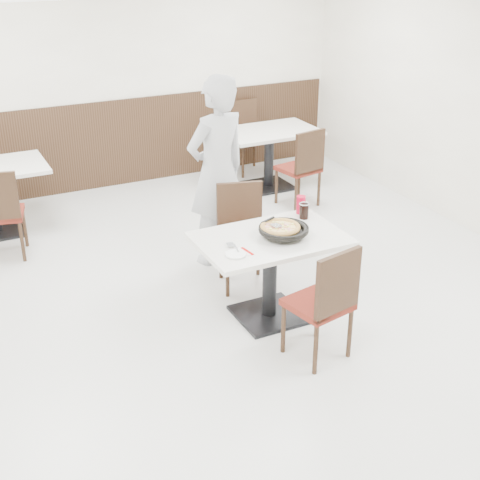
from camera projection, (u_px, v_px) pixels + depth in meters
name	position (u px, v px, depth m)	size (l,w,h in m)	color
floor	(242.00, 305.00, 5.91)	(7.00, 7.00, 0.00)	beige
wall_back	(115.00, 75.00, 8.17)	(6.00, 0.04, 2.80)	beige
wainscot_back	(121.00, 143.00, 8.51)	(5.90, 0.03, 1.10)	black
main_table	(270.00, 278.00, 5.59)	(1.20, 0.80, 0.75)	beige
chair_near	(318.00, 301.00, 5.03)	(0.42, 0.42, 0.95)	black
chair_far	(243.00, 239.00, 6.05)	(0.42, 0.42, 0.95)	black
trivet	(278.00, 232.00, 5.47)	(0.11, 0.11, 0.04)	black
pizza_pan	(284.00, 232.00, 5.41)	(0.34, 0.34, 0.01)	black
pizza	(280.00, 229.00, 5.42)	(0.29, 0.29, 0.02)	#B78B49
pizza_server	(276.00, 225.00, 5.41)	(0.07, 0.09, 0.00)	silver
napkin	(238.00, 253.00, 5.15)	(0.16, 0.16, 0.00)	white
side_plate	(236.00, 254.00, 5.12)	(0.16, 0.16, 0.01)	white
fork	(236.00, 248.00, 5.20)	(0.01, 0.15, 0.00)	silver
cola_glass	(304.00, 211.00, 5.75)	(0.08, 0.08, 0.13)	black
red_cup	(301.00, 205.00, 5.85)	(0.08, 0.08, 0.16)	#B40723
diner_person	(217.00, 172.00, 6.35)	(0.67, 0.44, 1.85)	silver
bg_chair_left_near	(1.00, 212.00, 6.62)	(0.42, 0.42, 0.95)	black
bg_table_right	(269.00, 159.00, 8.48)	(1.20, 0.80, 0.75)	beige
bg_chair_right_near	(298.00, 167.00, 7.89)	(0.42, 0.42, 0.95)	black
bg_chair_right_far	(249.00, 138.00, 8.97)	(0.42, 0.42, 0.95)	black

